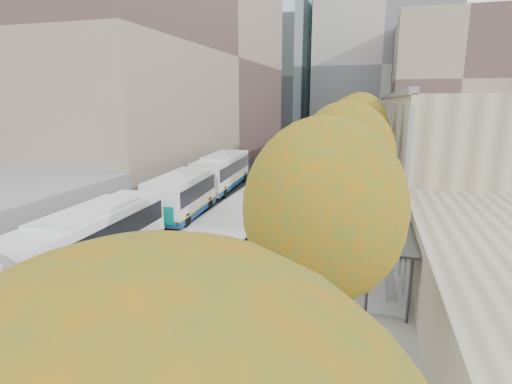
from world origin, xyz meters
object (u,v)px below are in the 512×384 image
(bus_shelter, at_px, (393,245))
(cyclist, at_px, (187,358))
(bus_far, at_px, (208,180))
(bus_near, at_px, (24,274))
(distant_car, at_px, (271,158))

(bus_shelter, relative_size, cyclist, 2.12)
(bus_shelter, relative_size, bus_far, 0.25)
(bus_far, bearing_deg, cyclist, -72.59)
(bus_shelter, xyz_separation_m, bus_far, (-13.23, 13.09, -0.62))
(bus_far, relative_size, cyclist, 8.38)
(bus_shelter, height_order, cyclist, bus_shelter)
(bus_near, height_order, distant_car, bus_near)
(bus_shelter, xyz_separation_m, bus_near, (-12.85, -4.90, -0.67))
(bus_far, bearing_deg, bus_near, -92.52)
(cyclist, distance_m, distant_car, 39.25)
(bus_far, distance_m, distant_car, 18.81)
(distant_car, bearing_deg, cyclist, -96.44)
(bus_shelter, relative_size, bus_near, 0.26)
(bus_far, xyz_separation_m, cyclist, (7.67, -19.82, -0.80))
(bus_near, xyz_separation_m, distant_car, (0.16, 36.78, -0.82))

